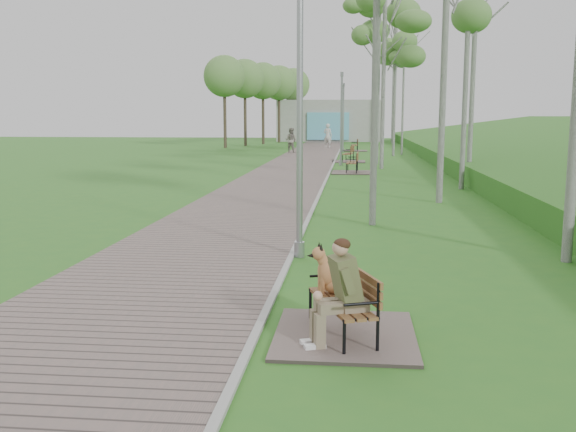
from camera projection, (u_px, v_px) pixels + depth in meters
The scene contains 19 objects.
ground at pixel (303, 232), 13.86m from camera, with size 120.00×120.00×0.00m, color #2F6D23.
walkway at pixel (303, 161), 35.16m from camera, with size 3.50×67.00×0.04m, color #6B5D57.
kerb at pixel (335, 161), 34.98m from camera, with size 0.10×67.00×0.05m, color #999993.
embankment at pixel (572, 166), 32.28m from camera, with size 14.00×70.00×1.60m, color #3A7524.
building_north at pixel (329, 121), 63.79m from camera, with size 10.00×5.20×4.00m.
bench_main at pixel (338, 305), 7.18m from camera, with size 1.58×1.76×1.38m.
bench_second at pixel (352, 168), 28.11m from camera, with size 1.83×2.04×1.13m.
bench_third at pixel (348, 158), 34.88m from camera, with size 1.77×1.97×1.09m.
bench_far at pixel (355, 148), 45.63m from camera, with size 1.72×1.91×1.05m.
lamp_post_near at pixel (300, 131), 11.02m from camera, with size 0.18×0.18×4.76m.
lamp_post_second at pixel (341, 122), 32.09m from camera, with size 0.18×0.18×4.63m.
lamp_post_third at pixel (343, 120), 43.99m from camera, with size 0.18×0.18×4.68m.
pedestrian_near at pixel (328, 136), 50.23m from camera, with size 0.69×0.45×1.88m, color silver.
pedestrian_far at pixel (291, 140), 43.10m from camera, with size 0.82×0.64×1.69m, color gray.
birch_mid_a at pixel (385, 25), 29.25m from camera, with size 2.63×2.63×8.37m.
birch_mid_c at pixel (379, 28), 32.16m from camera, with size 2.71×2.71×8.72m.
birch_far_a at pixel (396, 41), 38.89m from camera, with size 2.22×2.22×8.89m.
birch_far_b at pixel (404, 60), 40.30m from camera, with size 2.33×2.33×7.58m.
birch_distant_b at pixel (394, 47), 57.79m from camera, with size 2.71×2.71×10.97m.
Camera 1 is at (1.09, -13.60, 2.48)m, focal length 40.00 mm.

